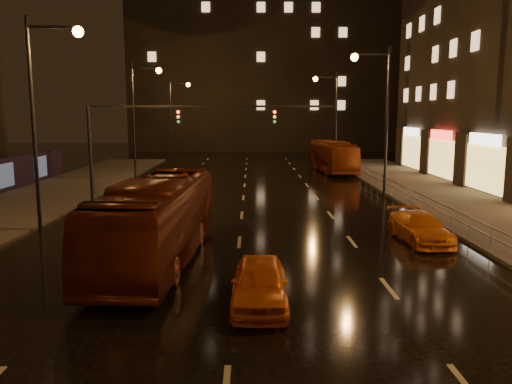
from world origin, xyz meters
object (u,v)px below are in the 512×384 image
taxi_far (420,228)px  bus_red (159,220)px  bus_curb (332,156)px  taxi_near (260,283)px

taxi_far → bus_red: bearing=-170.8°
bus_curb → taxi_near: bearing=-106.8°
bus_red → taxi_far: size_ratio=2.60×
bus_curb → taxi_near: size_ratio=2.70×
bus_curb → taxi_far: size_ratio=2.49×
bus_red → taxi_far: bearing=16.7°
bus_red → taxi_near: size_ratio=2.82×
taxi_near → taxi_far: taxi_near is taller
taxi_far → taxi_near: bearing=-138.5°
bus_red → bus_curb: (11.57, 30.13, -0.07)m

